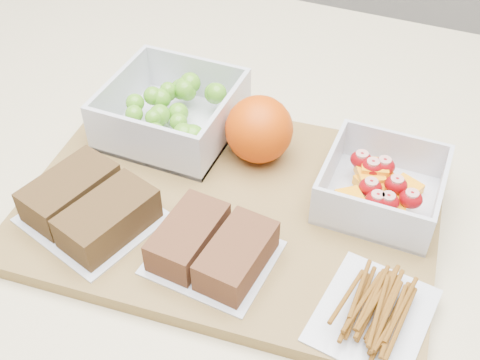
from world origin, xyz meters
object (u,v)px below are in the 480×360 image
Objects in this scene: grape_container at (174,111)px; fruit_container at (381,188)px; sandwich_bag_center at (212,247)px; pretzel_bag at (375,307)px; orange at (259,129)px; sandwich_bag_left at (89,206)px; cutting_board at (231,206)px.

grape_container is 1.21× the size of fruit_container.
sandwich_bag_center is 0.16m from pretzel_bag.
sandwich_bag_center is at bearing 178.30° from pretzel_bag.
orange reaches higher than grape_container.
fruit_container reaches higher than sandwich_bag_center.
orange reaches higher than sandwich_bag_center.
orange is at bearing -3.93° from grape_container.
grape_container is 0.20m from sandwich_bag_center.
sandwich_bag_left is at bearing -179.96° from sandwich_bag_center.
fruit_container is 0.96× the size of pretzel_bag.
orange is 0.61× the size of pretzel_bag.
grape_container is 1.20× the size of sandwich_bag_center.
sandwich_bag_center is (0.13, 0.00, -0.00)m from sandwich_bag_left.
cutting_board is at bearing -157.75° from fruit_container.
sandwich_bag_center is at bearing -84.68° from cutting_board.
fruit_container reaches higher than cutting_board.
fruit_container is 0.78× the size of sandwich_bag_left.
orange reaches higher than pretzel_bag.
orange reaches higher than cutting_board.
cutting_board is 3.46× the size of pretzel_bag.
sandwich_bag_left is 0.13m from sandwich_bag_center.
pretzel_bag is at bearing -1.70° from sandwich_bag_center.
cutting_board is 0.14m from grape_container.
sandwich_bag_left is at bearing -152.54° from fruit_container.
cutting_board is 0.14m from sandwich_bag_left.
sandwich_bag_left is (-0.26, -0.14, -0.00)m from fruit_container.
sandwich_bag_left is at bearing -94.10° from grape_container.
pretzel_bag is (0.17, -0.08, 0.02)m from cutting_board.
sandwich_bag_left is 1.27× the size of sandwich_bag_center.
orange is at bearing 95.29° from sandwich_bag_center.
fruit_container is (0.14, 0.06, 0.03)m from cutting_board.
sandwich_bag_left reaches higher than pretzel_bag.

